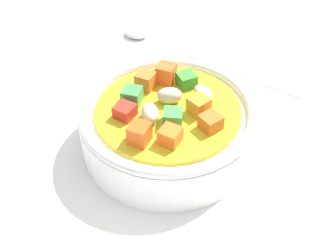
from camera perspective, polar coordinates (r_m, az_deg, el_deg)
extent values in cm
cube|color=silver|center=(42.58, 0.00, -3.40)|extent=(140.00, 140.00, 2.00)
cylinder|color=white|center=(40.47, 0.00, -0.42)|extent=(15.77, 15.77, 4.03)
torus|color=white|center=(38.94, 0.00, 2.06)|extent=(15.78, 15.78, 0.95)
cylinder|color=gold|center=(39.00, 0.00, 1.97)|extent=(12.90, 12.90, 0.40)
ellipsoid|color=beige|center=(37.29, -2.32, 1.61)|extent=(2.53, 1.96, 1.50)
ellipsoid|color=beige|center=(39.81, 4.55, 4.22)|extent=(2.64, 2.48, 1.13)
cube|color=red|center=(37.96, -5.54, 1.91)|extent=(2.09, 2.09, 1.12)
cube|color=orange|center=(35.38, 0.30, -1.26)|extent=(2.06, 2.06, 1.33)
cube|color=orange|center=(36.81, 5.49, 0.51)|extent=(2.25, 2.25, 1.25)
ellipsoid|color=beige|center=(39.17, -0.34, 3.97)|extent=(1.79, 2.44, 1.49)
cube|color=orange|center=(41.54, -0.24, 6.75)|extent=(1.91, 1.91, 1.77)
cube|color=orange|center=(38.08, 3.93, 2.51)|extent=(2.24, 2.24, 1.46)
cube|color=green|center=(37.10, 0.65, 1.14)|extent=(1.63, 1.63, 1.25)
cube|color=orange|center=(40.90, -2.87, 5.85)|extent=(2.01, 2.01, 1.55)
cube|color=green|center=(41.23, 2.38, 5.95)|extent=(2.20, 2.20, 1.24)
cube|color=#E3591D|center=(35.38, -3.68, -0.97)|extent=(1.96, 1.96, 1.69)
cube|color=green|center=(39.27, -4.63, 3.87)|extent=(1.80, 1.80, 1.44)
cylinder|color=silver|center=(50.75, 9.54, 6.64)|extent=(7.34, 13.44, 0.68)
ellipsoid|color=silver|center=(57.30, -4.10, 11.89)|extent=(3.67, 3.90, 1.07)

